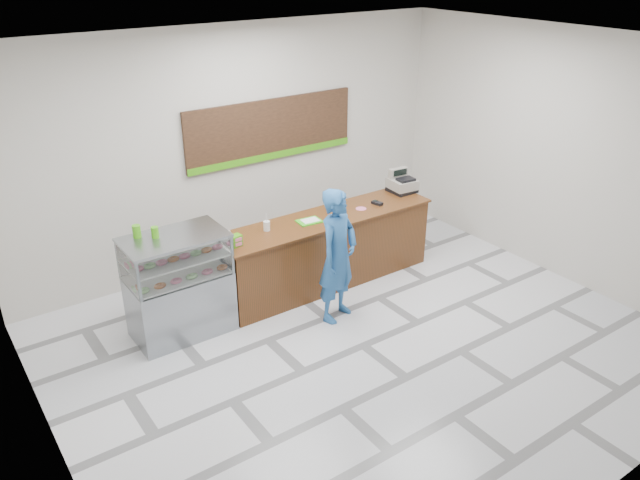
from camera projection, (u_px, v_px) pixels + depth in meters
floor at (364, 345)px, 7.62m from camera, size 7.00×7.00×0.00m
back_wall at (238, 148)px, 9.08m from camera, size 7.00×0.00×7.00m
ceiling at (374, 50)px, 6.11m from camera, size 7.00×7.00×0.00m
sales_counter at (326, 250)px, 8.82m from camera, size 3.26×0.76×1.03m
display_case at (179, 285)px, 7.60m from camera, size 1.22×0.72×1.33m
menu_board at (272, 130)px, 9.25m from camera, size 2.80×0.06×0.90m
cash_register at (402, 183)px, 9.43m from camera, size 0.40×0.41×0.34m
card_terminal at (377, 203)px, 9.00m from camera, size 0.11×0.18×0.04m
serving_tray at (309, 221)px, 8.45m from camera, size 0.34×0.26×0.02m
napkin_box at (223, 235)px, 7.92m from camera, size 0.16×0.16×0.11m
straw_cup at (267, 226)px, 8.17m from camera, size 0.09×0.09×0.13m
promo_box at (235, 241)px, 7.74m from camera, size 0.18×0.13×0.14m
donut_decal at (361, 209)px, 8.86m from camera, size 0.15×0.15×0.00m
green_cup_left at (137, 231)px, 7.27m from camera, size 0.10×0.10×0.15m
green_cup_right at (155, 232)px, 7.26m from camera, size 0.09×0.09×0.14m
customer at (338, 256)px, 7.85m from camera, size 0.76×0.63×1.78m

